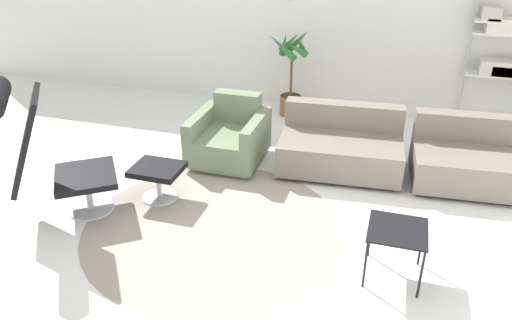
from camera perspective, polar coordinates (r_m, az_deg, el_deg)
name	(u,v)px	position (r m, az deg, el deg)	size (l,w,h in m)	color
ground_plane	(245,222)	(4.76, -1.27, -7.15)	(12.00, 12.00, 0.00)	white
wall_back	(317,10)	(7.18, 6.98, 16.68)	(12.00, 0.09, 2.80)	silver
round_rug	(213,226)	(4.71, -4.95, -7.58)	(2.41, 2.41, 0.01)	gray
lounge_chair	(37,141)	(4.87, -23.73, 1.98)	(1.15, 1.06, 1.35)	#BCBCC1
ottoman	(158,175)	(5.09, -11.17, -1.65)	(0.49, 0.42, 0.36)	#BCBCC1
armchair_red	(230,139)	(5.78, -3.02, 2.46)	(0.79, 0.86, 0.73)	silver
couch_low	(341,148)	(5.66, 9.65, 1.37)	(1.39, 0.94, 0.69)	black
couch_second	(464,161)	(5.73, 22.71, -0.12)	(1.13, 0.92, 0.69)	black
side_table	(397,234)	(4.06, 15.84, -8.11)	(0.45, 0.45, 0.45)	black
potted_plant	(291,78)	(7.03, 4.01, 9.31)	(0.58, 0.60, 1.22)	brown
shelf_unit	(509,48)	(7.02, 26.99, 11.33)	(1.25, 0.28, 1.74)	#BCBCC1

